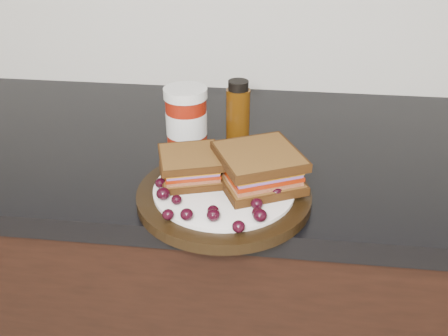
# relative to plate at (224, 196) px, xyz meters

# --- Properties ---
(base_cabinets) EXTENTS (3.96, 0.58, 0.86)m
(base_cabinets) POSITION_rel_plate_xyz_m (0.05, 0.21, -0.48)
(base_cabinets) COLOR black
(base_cabinets) RESTS_ON ground_plane
(countertop) EXTENTS (3.98, 0.60, 0.04)m
(countertop) POSITION_rel_plate_xyz_m (0.05, 0.21, -0.03)
(countertop) COLOR black
(countertop) RESTS_ON base_cabinets
(plate) EXTENTS (0.28, 0.28, 0.02)m
(plate) POSITION_rel_plate_xyz_m (0.00, 0.00, 0.00)
(plate) COLOR black
(plate) RESTS_ON countertop
(sandwich_left) EXTENTS (0.12, 0.12, 0.04)m
(sandwich_left) POSITION_rel_plate_xyz_m (-0.06, 0.02, 0.04)
(sandwich_left) COLOR brown
(sandwich_left) RESTS_ON plate
(sandwich_right) EXTENTS (0.16, 0.16, 0.06)m
(sandwich_right) POSITION_rel_plate_xyz_m (0.05, 0.02, 0.04)
(sandwich_right) COLOR brown
(sandwich_right) RESTS_ON plate
(grape_0) EXTENTS (0.02, 0.02, 0.02)m
(grape_0) POSITION_rel_plate_xyz_m (-0.09, -0.04, 0.02)
(grape_0) COLOR black
(grape_0) RESTS_ON plate
(grape_1) EXTENTS (0.02, 0.02, 0.02)m
(grape_1) POSITION_rel_plate_xyz_m (-0.07, -0.06, 0.02)
(grape_1) COLOR black
(grape_1) RESTS_ON plate
(grape_2) EXTENTS (0.02, 0.02, 0.02)m
(grape_2) POSITION_rel_plate_xyz_m (-0.07, -0.10, 0.02)
(grape_2) COLOR black
(grape_2) RESTS_ON plate
(grape_3) EXTENTS (0.02, 0.02, 0.02)m
(grape_3) POSITION_rel_plate_xyz_m (-0.04, -0.09, 0.02)
(grape_3) COLOR black
(grape_3) RESTS_ON plate
(grape_4) EXTENTS (0.02, 0.02, 0.02)m
(grape_4) POSITION_rel_plate_xyz_m (-0.00, -0.09, 0.02)
(grape_4) COLOR black
(grape_4) RESTS_ON plate
(grape_5) EXTENTS (0.02, 0.02, 0.02)m
(grape_5) POSITION_rel_plate_xyz_m (-0.01, -0.08, 0.02)
(grape_5) COLOR black
(grape_5) RESTS_ON plate
(grape_6) EXTENTS (0.02, 0.02, 0.02)m
(grape_6) POSITION_rel_plate_xyz_m (0.03, -0.11, 0.02)
(grape_6) COLOR black
(grape_6) RESTS_ON plate
(grape_7) EXTENTS (0.02, 0.02, 0.02)m
(grape_7) POSITION_rel_plate_xyz_m (0.06, -0.08, 0.02)
(grape_7) COLOR black
(grape_7) RESTS_ON plate
(grape_8) EXTENTS (0.02, 0.02, 0.02)m
(grape_8) POSITION_rel_plate_xyz_m (0.06, -0.08, 0.02)
(grape_8) COLOR black
(grape_8) RESTS_ON plate
(grape_9) EXTENTS (0.02, 0.02, 0.02)m
(grape_9) POSITION_rel_plate_xyz_m (0.06, -0.05, 0.02)
(grape_9) COLOR black
(grape_9) RESTS_ON plate
(grape_10) EXTENTS (0.02, 0.02, 0.02)m
(grape_10) POSITION_rel_plate_xyz_m (0.08, -0.02, 0.02)
(grape_10) COLOR black
(grape_10) RESTS_ON plate
(grape_11) EXTENTS (0.02, 0.02, 0.02)m
(grape_11) POSITION_rel_plate_xyz_m (0.06, -0.01, 0.02)
(grape_11) COLOR black
(grape_11) RESTS_ON plate
(grape_12) EXTENTS (0.02, 0.02, 0.02)m
(grape_12) POSITION_rel_plate_xyz_m (0.09, 0.02, 0.02)
(grape_12) COLOR black
(grape_12) RESTS_ON plate
(grape_13) EXTENTS (0.02, 0.02, 0.02)m
(grape_13) POSITION_rel_plate_xyz_m (0.07, 0.06, 0.02)
(grape_13) COLOR black
(grape_13) RESTS_ON plate
(grape_14) EXTENTS (0.01, 0.01, 0.01)m
(grape_14) POSITION_rel_plate_xyz_m (-0.03, 0.07, 0.02)
(grape_14) COLOR black
(grape_14) RESTS_ON plate
(grape_15) EXTENTS (0.02, 0.02, 0.02)m
(grape_15) POSITION_rel_plate_xyz_m (-0.04, 0.04, 0.02)
(grape_15) COLOR black
(grape_15) RESTS_ON plate
(grape_16) EXTENTS (0.02, 0.02, 0.02)m
(grape_16) POSITION_rel_plate_xyz_m (-0.07, 0.02, 0.02)
(grape_16) COLOR black
(grape_16) RESTS_ON plate
(grape_17) EXTENTS (0.02, 0.02, 0.02)m
(grape_17) POSITION_rel_plate_xyz_m (-0.06, 0.01, 0.02)
(grape_17) COLOR black
(grape_17) RESTS_ON plate
(grape_18) EXTENTS (0.02, 0.02, 0.02)m
(grape_18) POSITION_rel_plate_xyz_m (-0.10, -0.01, 0.02)
(grape_18) COLOR black
(grape_18) RESTS_ON plate
(grape_19) EXTENTS (0.02, 0.02, 0.02)m
(grape_19) POSITION_rel_plate_xyz_m (-0.04, 0.04, 0.02)
(grape_19) COLOR black
(grape_19) RESTS_ON plate
(grape_20) EXTENTS (0.02, 0.02, 0.02)m
(grape_20) POSITION_rel_plate_xyz_m (-0.06, 0.00, 0.02)
(grape_20) COLOR black
(grape_20) RESTS_ON plate
(grape_21) EXTENTS (0.02, 0.02, 0.02)m
(grape_21) POSITION_rel_plate_xyz_m (-0.06, -0.01, 0.02)
(grape_21) COLOR black
(grape_21) RESTS_ON plate
(condiment_jar) EXTENTS (0.10, 0.10, 0.12)m
(condiment_jar) POSITION_rel_plate_xyz_m (-0.09, 0.18, 0.05)
(condiment_jar) COLOR maroon
(condiment_jar) RESTS_ON countertop
(oil_bottle) EXTENTS (0.05, 0.05, 0.13)m
(oil_bottle) POSITION_rel_plate_xyz_m (0.00, 0.21, 0.06)
(oil_bottle) COLOR #442406
(oil_bottle) RESTS_ON countertop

